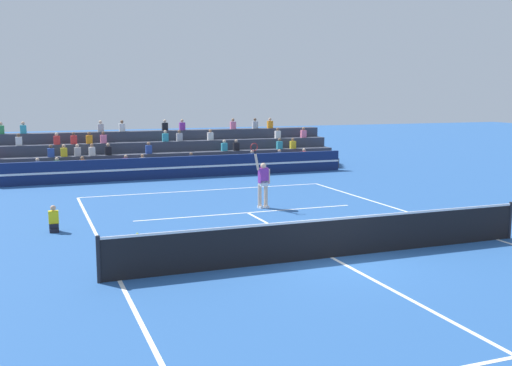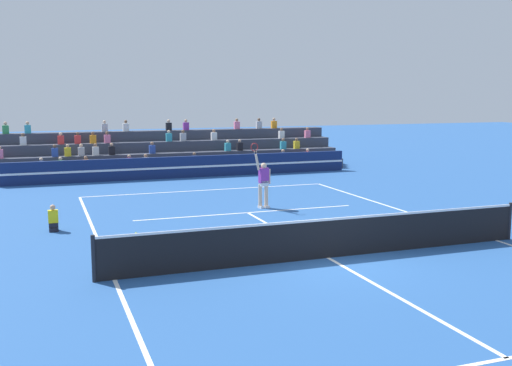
% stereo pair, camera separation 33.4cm
% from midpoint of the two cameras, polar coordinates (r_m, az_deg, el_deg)
% --- Properties ---
extents(ground_plane, '(120.00, 120.00, 0.00)m').
position_cam_midpoint_polar(ground_plane, '(15.95, 6.60, -7.07)').
color(ground_plane, '#285699').
extents(court_lines, '(11.10, 23.90, 0.01)m').
position_cam_midpoint_polar(court_lines, '(15.95, 6.60, -7.06)').
color(court_lines, white).
rests_on(court_lines, ground).
extents(tennis_net, '(12.00, 0.10, 1.10)m').
position_cam_midpoint_polar(tennis_net, '(15.82, 6.63, -5.17)').
color(tennis_net, black).
rests_on(tennis_net, ground).
extents(sponsor_banner_wall, '(18.00, 0.26, 1.10)m').
position_cam_midpoint_polar(sponsor_banner_wall, '(30.91, -7.38, 1.51)').
color(sponsor_banner_wall, navy).
rests_on(sponsor_banner_wall, ground).
extents(bleacher_stand, '(19.13, 3.80, 2.83)m').
position_cam_midpoint_polar(bleacher_stand, '(33.94, -8.67, 2.59)').
color(bleacher_stand, '#383D4C').
rests_on(bleacher_stand, ground).
extents(ball_kid_courtside, '(0.30, 0.36, 0.84)m').
position_cam_midpoint_polar(ball_kid_courtside, '(19.75, -19.17, -3.48)').
color(ball_kid_courtside, black).
rests_on(ball_kid_courtside, ground).
extents(tennis_player, '(0.86, 0.32, 2.50)m').
position_cam_midpoint_polar(tennis_player, '(22.44, 0.24, 0.10)').
color(tennis_player, beige).
rests_on(tennis_player, ground).
extents(tennis_ball, '(0.07, 0.07, 0.07)m').
position_cam_midpoint_polar(tennis_ball, '(18.72, -11.74, -4.75)').
color(tennis_ball, '#C6DB33').
rests_on(tennis_ball, ground).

